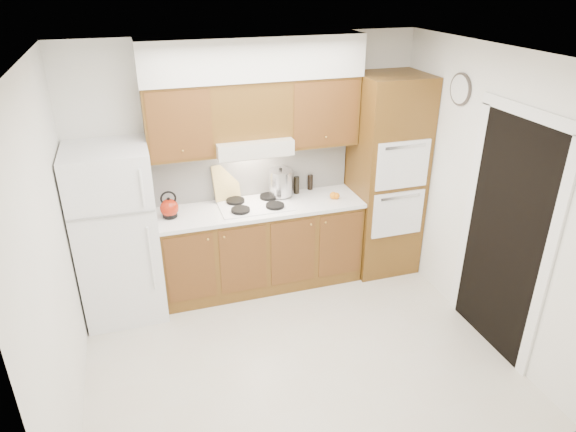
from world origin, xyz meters
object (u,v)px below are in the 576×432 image
object	(u,v)px
oven_cabinet	(386,177)
kettle	(169,208)
stock_pot	(281,183)
fridge	(117,234)

from	to	relation	value
oven_cabinet	kettle	size ratio (longest dim) A/B	12.11
oven_cabinet	kettle	distance (m)	2.33
oven_cabinet	kettle	bearing A→B (deg)	179.66
stock_pot	kettle	bearing A→B (deg)	-172.41
kettle	stock_pot	bearing A→B (deg)	-6.01
kettle	stock_pot	size ratio (longest dim) A/B	0.69
oven_cabinet	stock_pot	bearing A→B (deg)	171.49
fridge	stock_pot	xyz separation A→B (m)	(1.70, 0.21, 0.24)
kettle	stock_pot	world-z (taller)	stock_pot
stock_pot	oven_cabinet	bearing A→B (deg)	-8.51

